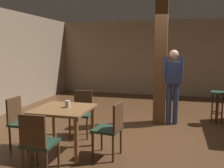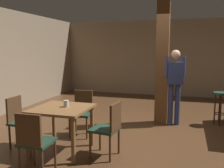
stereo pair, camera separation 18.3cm
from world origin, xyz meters
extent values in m
plane|color=#4C301C|center=(0.00, 0.00, 0.00)|extent=(10.80, 10.80, 0.00)
cube|color=gray|center=(0.00, 4.50, 1.40)|extent=(8.00, 0.10, 2.80)
cube|color=brown|center=(0.14, 0.83, 1.40)|extent=(0.28, 0.28, 2.80)
cube|color=brown|center=(-1.30, -1.31, 0.75)|extent=(0.91, 0.91, 0.04)
cylinder|color=brown|center=(-0.91, -0.93, 0.36)|extent=(0.07, 0.07, 0.73)
cylinder|color=brown|center=(-1.69, -0.93, 0.36)|extent=(0.07, 0.07, 0.73)
cylinder|color=brown|center=(-0.91, -1.70, 0.36)|extent=(0.07, 0.07, 0.73)
cylinder|color=brown|center=(-1.69, -1.70, 0.36)|extent=(0.07, 0.07, 0.73)
cube|color=#1E3828|center=(-2.04, -1.34, 0.45)|extent=(0.42, 0.42, 0.04)
cube|color=#4C301C|center=(-2.23, -1.34, 0.68)|extent=(0.04, 0.38, 0.45)
cylinder|color=#4C301C|center=(-1.86, -1.17, 0.23)|extent=(0.04, 0.04, 0.43)
cylinder|color=#4C301C|center=(-1.86, -1.52, 0.23)|extent=(0.04, 0.04, 0.43)
cylinder|color=#4C301C|center=(-2.21, -1.17, 0.23)|extent=(0.04, 0.04, 0.43)
cylinder|color=#4C301C|center=(-2.21, -1.52, 0.23)|extent=(0.04, 0.04, 0.43)
cube|color=#1E3828|center=(-1.31, -0.51, 0.45)|extent=(0.46, 0.46, 0.04)
cube|color=#4C301C|center=(-1.33, -0.32, 0.68)|extent=(0.38, 0.07, 0.45)
cylinder|color=#4C301C|center=(-1.12, -0.67, 0.23)|extent=(0.04, 0.04, 0.43)
cylinder|color=#4C301C|center=(-1.47, -0.70, 0.23)|extent=(0.04, 0.04, 0.43)
cylinder|color=#4C301C|center=(-1.16, -0.32, 0.23)|extent=(0.04, 0.04, 0.43)
cylinder|color=#4C301C|center=(-1.50, -0.35, 0.23)|extent=(0.04, 0.04, 0.43)
cube|color=#1E3828|center=(-0.55, -1.29, 0.45)|extent=(0.47, 0.47, 0.04)
cube|color=#4C301C|center=(-0.36, -1.31, 0.68)|extent=(0.08, 0.38, 0.45)
cylinder|color=#4C301C|center=(-0.75, -1.44, 0.23)|extent=(0.04, 0.04, 0.43)
cylinder|color=#4C301C|center=(-0.70, -1.09, 0.23)|extent=(0.04, 0.04, 0.43)
cylinder|color=#4C301C|center=(-0.40, -1.48, 0.23)|extent=(0.04, 0.04, 0.43)
cylinder|color=#4C301C|center=(-0.35, -1.14, 0.23)|extent=(0.04, 0.04, 0.43)
cube|color=#1E3828|center=(-1.28, -2.09, 0.45)|extent=(0.43, 0.43, 0.04)
cube|color=#4C301C|center=(-1.27, -2.28, 0.68)|extent=(0.38, 0.04, 0.45)
cylinder|color=#4C301C|center=(-1.45, -1.92, 0.23)|extent=(0.04, 0.04, 0.43)
cylinder|color=#4C301C|center=(-1.10, -1.91, 0.23)|extent=(0.04, 0.04, 0.43)
cylinder|color=#4C301C|center=(-1.45, -2.27, 0.23)|extent=(0.04, 0.04, 0.43)
cylinder|color=#4C301C|center=(-1.10, -2.26, 0.23)|extent=(0.04, 0.04, 0.43)
cylinder|color=beige|center=(-1.25, -1.25, 0.82)|extent=(0.09, 0.09, 0.11)
cube|color=navy|center=(0.43, 0.78, 1.20)|extent=(0.39, 0.30, 0.50)
sphere|color=tan|center=(0.43, 0.78, 1.61)|extent=(0.27, 0.27, 0.21)
cylinder|color=navy|center=(0.51, 0.81, 0.47)|extent=(0.15, 0.15, 0.95)
cylinder|color=navy|center=(0.36, 0.75, 0.47)|extent=(0.15, 0.15, 0.95)
cylinder|color=navy|center=(0.62, 0.85, 1.35)|extent=(0.10, 0.10, 0.46)
cylinder|color=navy|center=(0.25, 0.72, 1.35)|extent=(0.10, 0.10, 0.46)
cylinder|color=#1E3828|center=(1.45, 1.09, 0.74)|extent=(0.34, 0.34, 0.05)
torus|color=#382114|center=(1.45, 1.09, 0.26)|extent=(0.24, 0.24, 0.02)
cylinder|color=#382114|center=(1.45, 1.20, 0.36)|extent=(0.03, 0.03, 0.71)
cylinder|color=#382114|center=(1.45, 0.97, 0.36)|extent=(0.03, 0.03, 0.71)
cylinder|color=#382114|center=(1.56, 1.09, 0.36)|extent=(0.03, 0.03, 0.71)
cylinder|color=#382114|center=(1.34, 1.09, 0.36)|extent=(0.03, 0.03, 0.71)
camera|label=1|loc=(0.51, -5.03, 1.74)|focal=40.00mm
camera|label=2|loc=(0.69, -4.98, 1.74)|focal=40.00mm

